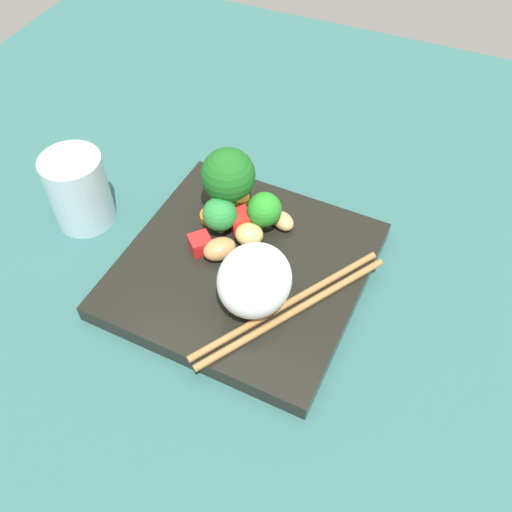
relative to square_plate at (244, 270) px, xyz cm
name	(u,v)px	position (x,y,z in cm)	size (l,w,h in cm)	color
ground_plane	(244,281)	(0.00, 0.00, -1.99)	(110.00, 110.00, 2.00)	#2E5D5A
square_plate	(244,270)	(0.00, 0.00, 0.00)	(24.24, 24.24, 1.97)	black
rice_mound	(255,280)	(3.97, 2.98, 4.41)	(7.58, 6.96, 6.85)	white
broccoli_floret_0	(220,214)	(-3.28, -4.16, 3.50)	(3.71, 3.71, 4.43)	#639942
broccoli_floret_1	(262,209)	(-5.54, -0.27, 3.73)	(3.72, 3.72, 4.77)	#5D9A3A
broccoli_floret_2	(228,177)	(-6.31, -4.50, 6.19)	(5.82, 5.82, 8.45)	#7BC059
carrot_slice_0	(240,198)	(-8.51, -4.19, 1.26)	(2.17, 2.17, 0.54)	orange
carrot_slice_1	(212,216)	(-4.57, -5.87, 1.33)	(2.65, 2.65, 0.68)	orange
carrot_slice_2	(258,212)	(-7.14, -1.44, 1.32)	(2.11, 2.11, 0.66)	orange
carrot_slice_3	(254,266)	(0.00, 1.21, 1.26)	(2.17, 2.17, 0.54)	orange
pepper_chunk_0	(240,221)	(-4.47, -2.43, 2.13)	(2.47, 2.11, 2.28)	red
pepper_chunk_1	(200,245)	(0.16, -4.93, 1.88)	(2.14, 2.15, 1.79)	red
chicken_piece_0	(283,221)	(-6.56, 1.76, 1.82)	(2.88, 2.03, 1.66)	tan
chicken_piece_1	(221,247)	(-0.30, -2.70, 2.07)	(3.53, 2.59, 2.17)	#BC824E
chicken_piece_2	(249,234)	(-3.01, -0.68, 2.14)	(3.03, 2.76, 2.31)	tan
chopstick_pair	(291,308)	(3.46, 6.57, 1.34)	(19.60, 13.51, 0.71)	olive
drinking_glass	(79,190)	(-0.60, -20.15, 3.34)	(6.66, 6.66, 8.66)	silver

